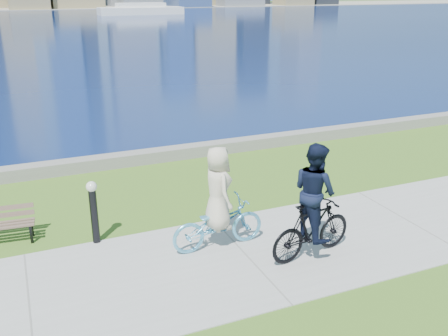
# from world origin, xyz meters

# --- Properties ---
(ground) EXTENTS (320.00, 320.00, 0.00)m
(ground) POSITION_xyz_m (0.00, 0.00, 0.00)
(ground) COLOR #395F19
(ground) RESTS_ON ground
(concrete_path) EXTENTS (80.00, 3.50, 0.02)m
(concrete_path) POSITION_xyz_m (0.00, 0.00, 0.01)
(concrete_path) COLOR #979893
(concrete_path) RESTS_ON ground
(seawall) EXTENTS (90.00, 0.50, 0.35)m
(seawall) POSITION_xyz_m (0.00, 6.20, 0.17)
(seawall) COLOR slate
(seawall) RESTS_ON ground
(bay_water) EXTENTS (320.00, 131.00, 0.01)m
(bay_water) POSITION_xyz_m (0.00, 72.00, 0.00)
(bay_water) COLOR #0B1B48
(bay_water) RESTS_ON ground
(far_shore) EXTENTS (320.00, 30.00, 0.12)m
(far_shore) POSITION_xyz_m (0.00, 130.00, 0.06)
(far_shore) COLOR gray
(far_shore) RESTS_ON ground
(ferry_far) EXTENTS (15.58, 4.45, 2.11)m
(ferry_far) POSITION_xyz_m (20.15, 88.16, 0.88)
(ferry_far) COLOR silver
(ferry_far) RESTS_ON ground
(bollard_lamp) EXTENTS (0.22, 0.22, 1.35)m
(bollard_lamp) POSITION_xyz_m (-2.60, 1.72, 0.77)
(bollard_lamp) COLOR black
(bollard_lamp) RESTS_ON ground
(cyclist_woman) EXTENTS (0.70, 1.93, 2.10)m
(cyclist_woman) POSITION_xyz_m (-0.37, 0.56, 0.80)
(cyclist_woman) COLOR #59B0D8
(cyclist_woman) RESTS_ON ground
(cyclist_man) EXTENTS (0.84, 1.95, 2.29)m
(cyclist_man) POSITION_xyz_m (1.15, -0.47, 0.98)
(cyclist_man) COLOR black
(cyclist_man) RESTS_ON ground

